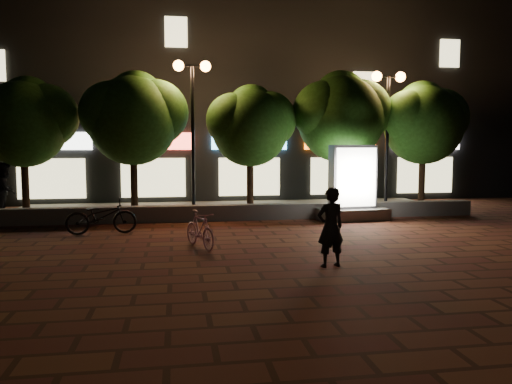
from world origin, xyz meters
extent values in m
plane|color=#522B1A|center=(0.00, 0.00, 0.00)|extent=(80.00, 80.00, 0.00)
cube|color=#66635E|center=(0.00, 4.00, 0.25)|extent=(16.00, 0.45, 0.50)
cube|color=#66635E|center=(0.00, 6.50, 0.04)|extent=(16.00, 5.00, 0.08)
cube|color=black|center=(0.00, 13.00, 5.00)|extent=(28.00, 8.00, 10.00)
cube|color=silver|center=(-7.00, 8.94, 2.60)|extent=(3.20, 0.12, 0.70)
cube|color=beige|center=(-7.00, 8.94, 1.10)|extent=(2.60, 0.10, 1.60)
cube|color=#E64734|center=(-3.00, 8.94, 2.60)|extent=(3.20, 0.12, 0.70)
cube|color=beige|center=(-3.00, 8.94, 1.10)|extent=(2.60, 0.10, 1.60)
cube|color=#52A5D9|center=(1.00, 8.94, 2.60)|extent=(3.20, 0.12, 0.70)
cube|color=beige|center=(1.00, 8.94, 1.10)|extent=(2.60, 0.10, 1.60)
cube|color=#F15E0B|center=(5.00, 8.94, 2.60)|extent=(3.20, 0.12, 0.70)
cube|color=beige|center=(5.00, 8.94, 1.10)|extent=(2.60, 0.10, 1.60)
cube|color=beige|center=(9.00, 8.94, 2.60)|extent=(3.20, 0.12, 0.70)
cube|color=beige|center=(9.00, 8.94, 1.10)|extent=(2.60, 0.10, 1.60)
cube|color=beige|center=(-2.00, 8.94, 7.00)|extent=(0.90, 0.10, 1.20)
cube|color=beige|center=(6.00, 8.94, 5.00)|extent=(0.90, 0.10, 1.20)
cube|color=beige|center=(10.00, 8.94, 6.50)|extent=(0.90, 0.10, 1.20)
cylinder|color=black|center=(-7.00, 5.40, 1.21)|extent=(0.24, 0.24, 2.25)
sphere|color=#275F1C|center=(-7.00, 5.40, 3.10)|extent=(2.80, 2.80, 2.80)
sphere|color=#275F1C|center=(-6.30, 5.60, 3.40)|extent=(2.10, 2.10, 2.10)
sphere|color=#275F1C|center=(-7.63, 5.25, 3.35)|extent=(1.96, 1.96, 1.96)
sphere|color=#275F1C|center=(-6.90, 5.75, 3.80)|extent=(1.82, 1.82, 1.82)
cylinder|color=black|center=(-3.50, 5.40, 1.25)|extent=(0.24, 0.24, 2.34)
sphere|color=#275F1C|center=(-3.50, 5.40, 3.25)|extent=(3.00, 3.00, 3.00)
sphere|color=#275F1C|center=(-2.75, 5.60, 3.54)|extent=(2.25, 2.25, 2.25)
sphere|color=#275F1C|center=(-4.17, 5.25, 3.50)|extent=(2.10, 2.10, 2.10)
sphere|color=#275F1C|center=(-3.40, 5.75, 4.00)|extent=(1.95, 1.95, 1.95)
cylinder|color=black|center=(0.50, 5.40, 1.18)|extent=(0.24, 0.24, 2.21)
sphere|color=#275F1C|center=(0.50, 5.40, 3.03)|extent=(2.70, 2.70, 2.70)
sphere|color=#275F1C|center=(1.17, 5.60, 3.33)|extent=(2.03, 2.03, 2.02)
sphere|color=#275F1C|center=(-0.11, 5.25, 3.28)|extent=(1.89, 1.89, 1.89)
sphere|color=#275F1C|center=(0.60, 5.75, 3.70)|extent=(1.76, 1.76, 1.76)
cylinder|color=black|center=(3.80, 5.40, 1.30)|extent=(0.24, 0.24, 2.43)
sphere|color=#275F1C|center=(3.80, 5.40, 3.36)|extent=(3.10, 3.10, 3.10)
sphere|color=#275F1C|center=(4.58, 5.60, 3.66)|extent=(2.33, 2.33, 2.33)
sphere|color=#275F1C|center=(3.10, 5.25, 3.61)|extent=(2.17, 2.17, 2.17)
sphere|color=#275F1C|center=(3.90, 5.75, 4.14)|extent=(2.01, 2.02, 2.02)
cylinder|color=black|center=(7.00, 5.40, 1.23)|extent=(0.24, 0.24, 2.29)
sphere|color=#275F1C|center=(7.00, 5.40, 3.17)|extent=(2.90, 2.90, 2.90)
sphere|color=#275F1C|center=(7.72, 5.60, 3.47)|extent=(2.18, 2.17, 2.17)
sphere|color=#275F1C|center=(6.35, 5.25, 3.42)|extent=(2.03, 2.03, 2.03)
sphere|color=#275F1C|center=(7.10, 5.75, 3.90)|extent=(1.89, 1.88, 1.88)
cylinder|color=black|center=(-1.50, 5.20, 2.58)|extent=(0.12, 0.12, 5.00)
cylinder|color=black|center=(-1.50, 5.20, 5.08)|extent=(0.90, 0.08, 0.08)
sphere|color=#FF943F|center=(-1.95, 5.20, 5.08)|extent=(0.36, 0.36, 0.36)
sphere|color=#FF943F|center=(-1.05, 5.20, 5.08)|extent=(0.36, 0.36, 0.36)
cylinder|color=black|center=(5.50, 5.20, 2.48)|extent=(0.12, 0.12, 4.80)
cylinder|color=black|center=(5.50, 5.20, 4.88)|extent=(0.90, 0.08, 0.08)
sphere|color=#FF943F|center=(5.05, 5.20, 4.88)|extent=(0.36, 0.36, 0.36)
sphere|color=#FF943F|center=(5.95, 5.20, 4.88)|extent=(0.36, 0.36, 0.36)
cube|color=#66635E|center=(3.57, 3.45, 0.19)|extent=(2.34, 1.32, 0.37)
cube|color=#4C4C51|center=(3.57, 3.45, 1.40)|extent=(1.54, 0.65, 2.06)
cube|color=white|center=(3.60, 3.18, 1.40)|extent=(1.35, 0.16, 1.87)
cube|color=white|center=(3.55, 3.72, 1.40)|extent=(1.35, 0.16, 1.87)
imported|color=#CB8AA6|center=(-1.56, -0.36, 0.44)|extent=(0.94, 1.53, 0.89)
imported|color=black|center=(0.92, -2.58, 0.79)|extent=(0.64, 0.49, 1.59)
imported|color=black|center=(-4.12, 1.98, 0.49)|extent=(1.93, 0.85, 0.98)
imported|color=black|center=(-7.50, 5.05, 0.98)|extent=(0.71, 0.89, 1.79)
camera|label=1|loc=(-2.10, -11.96, 2.39)|focal=34.96mm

